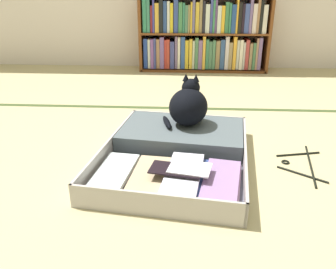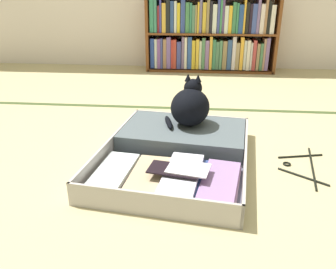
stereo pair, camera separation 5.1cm
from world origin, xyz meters
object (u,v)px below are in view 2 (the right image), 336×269
at_px(black_cat, 190,106).
at_px(bookshelf, 210,35).
at_px(open_suitcase, 179,149).
at_px(clothes_hanger, 304,166).

bearing_deg(black_cat, bookshelf, 85.92).
bearing_deg(bookshelf, black_cat, -94.08).
distance_m(open_suitcase, clothes_hanger, 0.64).
height_order(bookshelf, black_cat, bookshelf).
bearing_deg(bookshelf, open_suitcase, -94.97).
relative_size(black_cat, clothes_hanger, 0.66).
relative_size(bookshelf, clothes_hanger, 3.05).
bearing_deg(open_suitcase, clothes_hanger, -4.82).
distance_m(bookshelf, clothes_hanger, 2.25).
relative_size(open_suitcase, black_cat, 3.47).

